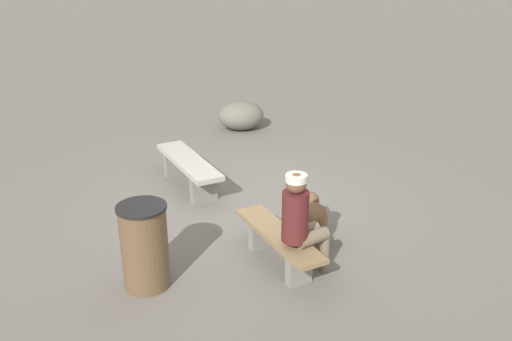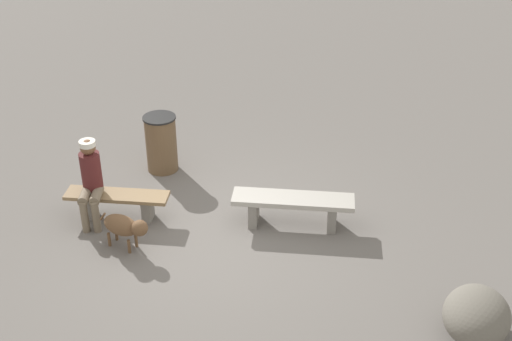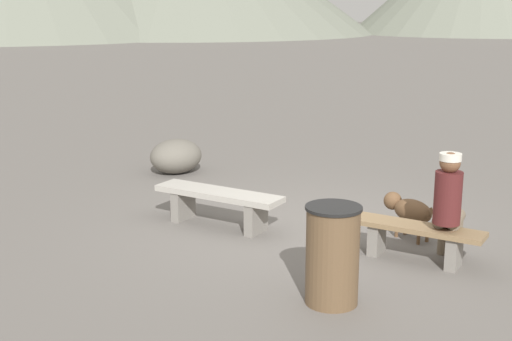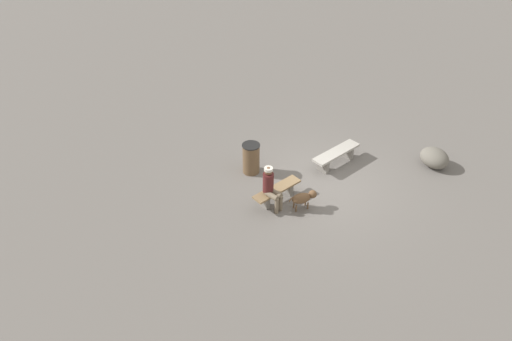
{
  "view_description": "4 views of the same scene",
  "coord_description": "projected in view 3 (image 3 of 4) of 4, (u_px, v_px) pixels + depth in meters",
  "views": [
    {
      "loc": [
        6.08,
        -3.6,
        3.51
      ],
      "look_at": [
        0.45,
        -0.11,
        0.79
      ],
      "focal_mm": 38.29,
      "sensor_mm": 36.0,
      "label": 1
    },
    {
      "loc": [
        -0.97,
        7.76,
        5.63
      ],
      "look_at": [
        -0.59,
        -0.79,
        0.65
      ],
      "focal_mm": 46.49,
      "sensor_mm": 36.0,
      "label": 2
    },
    {
      "loc": [
        3.24,
        -7.75,
        2.83
      ],
      "look_at": [
        -1.23,
        0.87,
        0.48
      ],
      "focal_mm": 48.2,
      "sensor_mm": 36.0,
      "label": 3
    },
    {
      "loc": [
        8.34,
        5.84,
        7.87
      ],
      "look_at": [
        1.45,
        -1.25,
        0.59
      ],
      "focal_mm": 30.06,
      "sensor_mm": 36.0,
      "label": 4
    }
  ],
  "objects": [
    {
      "name": "trash_bin",
      "position": [
        332.0,
        255.0,
        6.58
      ],
      "size": [
        0.54,
        0.54,
        0.98
      ],
      "color": "brown",
      "rests_on": "ground"
    },
    {
      "name": "seated_person",
      "position": [
        449.0,
        201.0,
        7.52
      ],
      "size": [
        0.33,
        0.6,
        1.29
      ],
      "rotation": [
        0.0,
        0.0,
        0.06
      ],
      "color": "#511E1E",
      "rests_on": "ground"
    },
    {
      "name": "ground",
      "position": [
        310.0,
        233.0,
        8.81
      ],
      "size": [
        210.0,
        210.0,
        0.06
      ],
      "primitive_type": "cube",
      "color": "slate"
    },
    {
      "name": "boulder",
      "position": [
        176.0,
        156.0,
        11.79
      ],
      "size": [
        1.04,
        1.14,
        0.59
      ],
      "primitive_type": "ellipsoid",
      "rotation": [
        0.0,
        0.0,
        4.38
      ],
      "color": "#6B665B",
      "rests_on": "ground"
    },
    {
      "name": "dog",
      "position": [
        409.0,
        210.0,
        8.46
      ],
      "size": [
        0.75,
        0.51,
        0.53
      ],
      "rotation": [
        0.0,
        0.0,
        2.7
      ],
      "color": "brown",
      "rests_on": "ground"
    },
    {
      "name": "bench_left",
      "position": [
        218.0,
        201.0,
        8.93
      ],
      "size": [
        1.79,
        0.54,
        0.48
      ],
      "rotation": [
        0.0,
        0.0,
        -0.06
      ],
      "color": "gray",
      "rests_on": "ground"
    },
    {
      "name": "bench_right",
      "position": [
        415.0,
        236.0,
        7.72
      ],
      "size": [
        1.56,
        0.46,
        0.42
      ],
      "rotation": [
        0.0,
        0.0,
        -0.06
      ],
      "color": "gray",
      "rests_on": "ground"
    }
  ]
}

